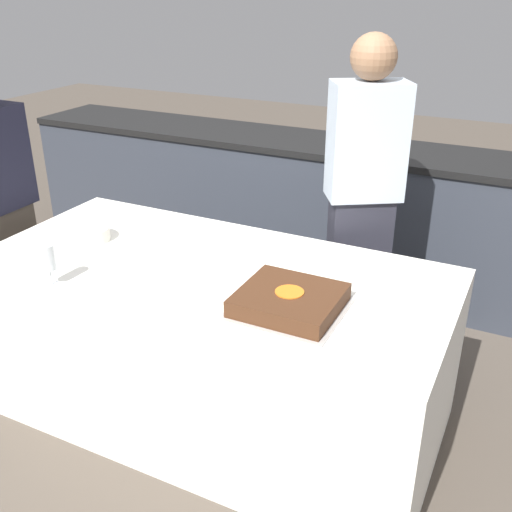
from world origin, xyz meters
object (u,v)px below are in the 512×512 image
(wine_glass, at_px, (48,258))
(person_cutting_cake, at_px, (362,206))
(plate_stack, at_px, (89,234))
(cake, at_px, (289,300))

(wine_glass, xyz_separation_m, person_cutting_cake, (0.92, 1.12, -0.00))
(plate_stack, distance_m, person_cutting_cake, 1.29)
(person_cutting_cake, bearing_deg, wine_glass, 18.67)
(plate_stack, height_order, person_cutting_cake, person_cutting_cake)
(person_cutting_cake, bearing_deg, plate_stack, 0.91)
(cake, bearing_deg, person_cutting_cake, 90.00)
(cake, height_order, plate_stack, cake)
(plate_stack, height_order, wine_glass, wine_glass)
(cake, bearing_deg, wine_glass, -164.77)
(wine_glass, bearing_deg, person_cutting_cake, 50.50)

